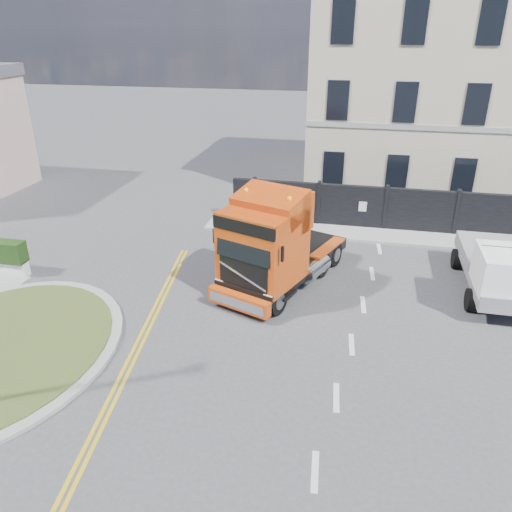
# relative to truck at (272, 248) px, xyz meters

# --- Properties ---
(ground) EXTENTS (120.00, 120.00, 0.00)m
(ground) POSITION_rel_truck_xyz_m (-0.05, -2.39, -1.61)
(ground) COLOR #424244
(ground) RESTS_ON ground
(hoarding_fence) EXTENTS (18.80, 0.25, 2.00)m
(hoarding_fence) POSITION_rel_truck_xyz_m (6.50, 6.61, -0.61)
(hoarding_fence) COLOR black
(hoarding_fence) RESTS_ON ground
(georgian_building) EXTENTS (12.30, 10.30, 12.80)m
(georgian_building) POSITION_rel_truck_xyz_m (5.95, 14.11, 4.16)
(georgian_building) COLOR beige
(georgian_building) RESTS_ON ground
(pavement_far) EXTENTS (20.00, 1.60, 0.12)m
(pavement_far) POSITION_rel_truck_xyz_m (5.95, 5.71, -1.55)
(pavement_far) COLOR #969590
(pavement_far) RESTS_ON ground
(truck) EXTENTS (4.24, 6.41, 3.60)m
(truck) POSITION_rel_truck_xyz_m (0.00, 0.00, 0.00)
(truck) COLOR black
(truck) RESTS_ON ground
(flatbed_pickup) EXTENTS (2.30, 5.16, 2.14)m
(flatbed_pickup) POSITION_rel_truck_xyz_m (7.61, 0.62, -0.46)
(flatbed_pickup) COLOR gray
(flatbed_pickup) RESTS_ON ground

